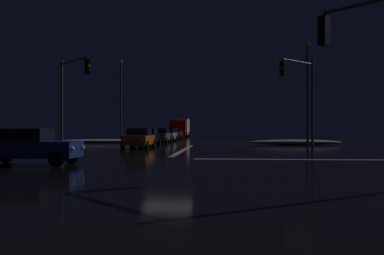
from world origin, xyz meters
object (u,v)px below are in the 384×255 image
(sedan_orange, at_px, (139,138))
(streetlamp_right_near, at_px, (308,86))
(sedan_gray, at_px, (160,136))
(traffic_signal_nw, at_px, (72,86))
(streetlamp_left_far, at_px, (121,95))
(sedan_black, at_px, (147,137))
(sedan_red, at_px, (175,133))
(traffic_signal_ne, at_px, (301,87))
(sedan_silver, at_px, (167,135))
(sedan_green, at_px, (170,134))
(box_truck, at_px, (180,127))
(sedan_blue_crossing, at_px, (29,146))

(sedan_orange, relative_size, streetlamp_right_near, 0.49)
(sedan_gray, xyz_separation_m, traffic_signal_nw, (-4.25, -14.37, 3.81))
(sedan_gray, height_order, traffic_signal_nw, traffic_signal_nw)
(streetlamp_left_far, xyz_separation_m, streetlamp_right_near, (19.91, -16.00, -0.67))
(sedan_black, bearing_deg, sedan_red, 89.92)
(sedan_gray, relative_size, traffic_signal_ne, 0.67)
(sedan_gray, distance_m, traffic_signal_ne, 18.92)
(sedan_silver, bearing_deg, traffic_signal_ne, -58.57)
(sedan_gray, bearing_deg, sedan_orange, -89.29)
(sedan_black, distance_m, streetlamp_right_near, 14.89)
(sedan_orange, xyz_separation_m, sedan_silver, (-0.10, 17.26, 0.00))
(sedan_red, height_order, traffic_signal_nw, traffic_signal_nw)
(traffic_signal_ne, bearing_deg, streetlamp_right_near, 74.57)
(sedan_orange, relative_size, sedan_green, 1.00)
(traffic_signal_ne, bearing_deg, sedan_orange, 168.88)
(sedan_red, relative_size, streetlamp_left_far, 0.43)
(sedan_red, relative_size, traffic_signal_ne, 0.67)
(box_truck, bearing_deg, traffic_signal_ne, -72.27)
(sedan_black, height_order, traffic_signal_ne, traffic_signal_ne)
(sedan_silver, relative_size, sedan_red, 1.00)
(sedan_red, distance_m, traffic_signal_ne, 33.50)
(sedan_green, bearing_deg, sedan_red, 90.19)
(sedan_blue_crossing, xyz_separation_m, streetlamp_left_far, (-4.34, 34.26, 4.96))
(sedan_silver, bearing_deg, sedan_gray, -90.44)
(sedan_orange, xyz_separation_m, streetlamp_left_far, (-6.32, 19.88, 4.96))
(sedan_silver, xyz_separation_m, sedan_green, (-0.34, 5.79, 0.00))
(sedan_red, relative_size, sedan_blue_crossing, 1.00)
(sedan_green, xyz_separation_m, sedan_blue_crossing, (-1.54, -37.43, 0.00))
(sedan_black, xyz_separation_m, sedan_green, (0.05, 16.91, 0.00))
(box_truck, xyz_separation_m, traffic_signal_ne, (12.33, -38.57, 2.72))
(traffic_signal_ne, xyz_separation_m, traffic_signal_nw, (-16.27, -0.21, 0.18))
(sedan_silver, height_order, sedan_red, same)
(sedan_blue_crossing, bearing_deg, traffic_signal_ne, 41.01)
(sedan_gray, bearing_deg, streetlamp_right_near, -30.04)
(sedan_black, bearing_deg, sedan_orange, -85.36)
(traffic_signal_nw, bearing_deg, sedan_black, 65.84)
(sedan_silver, height_order, sedan_blue_crossing, same)
(box_truck, bearing_deg, sedan_silver, -88.93)
(box_truck, bearing_deg, streetlamp_left_far, -109.73)
(sedan_red, height_order, streetlamp_left_far, streetlamp_left_far)
(traffic_signal_ne, bearing_deg, streetlamp_left_far, 129.32)
(sedan_red, relative_size, streetlamp_right_near, 0.49)
(sedan_red, height_order, sedan_blue_crossing, same)
(sedan_orange, height_order, sedan_green, same)
(sedan_red, bearing_deg, sedan_gray, -88.91)
(sedan_silver, bearing_deg, box_truck, 91.07)
(sedan_black, xyz_separation_m, sedan_gray, (0.35, 5.68, 0.00))
(sedan_orange, height_order, sedan_gray, same)
(sedan_red, distance_m, box_truck, 7.69)
(sedan_black, distance_m, sedan_red, 22.46)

